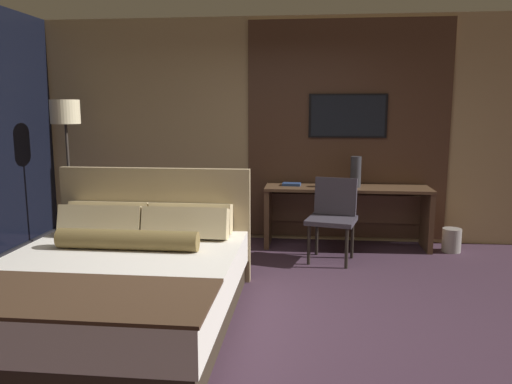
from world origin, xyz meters
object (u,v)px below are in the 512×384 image
Objects in this scene: desk at (346,205)px; desk_chair at (333,211)px; floor_lamp at (66,124)px; vase_tall at (356,172)px; tv at (348,116)px; bed at (118,282)px; book at (292,184)px; waste_bin at (452,240)px.

desk is 2.17× the size of desk_chair.
floor_lamp reaches higher than vase_tall.
floor_lamp is at bearing -168.97° from tv.
bed is 6.12× the size of vase_tall.
floor_lamp reaches higher than book.
tv is 1.05× the size of desk_chair.
tv is 1.09m from book.
desk is 0.72m from book.
desk_chair is at bearing 45.89° from bed.
book is at bearing -161.56° from tv.
bed is 2.57m from desk_chair.
tv is 2.58× the size of vase_tall.
tv is at bearing 90.18° from desk_chair.
floor_lamp is at bearing -169.24° from desk_chair.
book is at bearing 61.75° from bed.
book is (-0.77, 0.05, -0.17)m from vase_tall.
waste_bin is at bearing -4.01° from vase_tall.
tv is at bearing 164.17° from waste_bin.
desk is 7.06× the size of waste_bin.
floor_lamp is 4.82× the size of vase_tall.
vase_tall is at bearing 75.18° from desk_chair.
vase_tall is (2.06, 2.35, 0.61)m from bed.
desk is 0.43m from vase_tall.
waste_bin is (1.23, -0.35, -1.45)m from tv.
bed reaches higher than waste_bin.
vase_tall reaches higher than desk.
desk is at bearing 0.44° from book.
tv is (1.96, 2.62, 1.27)m from bed.
vase_tall is 1.32× the size of waste_bin.
desk is at bearing 173.97° from waste_bin.
waste_bin is at bearing 30.64° from desk_chair.
floor_lamp reaches higher than bed.
vase_tall reaches higher than book.
vase_tall is at bearing 175.99° from waste_bin.
vase_tall reaches higher than waste_bin.
tv is 3.38m from floor_lamp.
bed is 2.48× the size of desk_chair.
desk_chair is at bearing -107.98° from desk.
book is (2.65, 0.42, -0.74)m from floor_lamp.
bed is 1.14× the size of desk.
vase_tall is at bearing -28.27° from desk.
tv is at bearing 109.16° from vase_tall.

